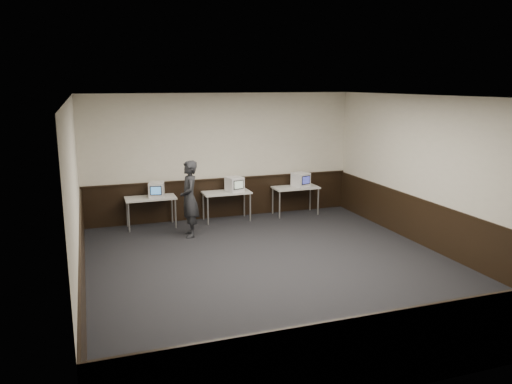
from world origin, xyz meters
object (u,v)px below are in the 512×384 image
at_px(desk_center, 227,194).
at_px(emac_center, 235,184).
at_px(desk_right, 296,189).
at_px(emac_left, 156,190).
at_px(desk_left, 151,200).
at_px(emac_right, 301,180).
at_px(person, 189,199).

bearing_deg(desk_center, emac_center, -10.79).
xyz_separation_m(desk_right, emac_left, (-3.65, -0.04, 0.25)).
relative_size(desk_left, desk_right, 1.00).
distance_m(desk_left, emac_right, 3.94).
distance_m(emac_left, emac_center, 1.96).
bearing_deg(emac_left, desk_left, 177.19).
bearing_deg(emac_center, desk_left, 164.35).
relative_size(desk_center, emac_right, 2.42).
bearing_deg(emac_left, emac_center, 12.32).
distance_m(desk_right, emac_right, 0.29).
xyz_separation_m(desk_left, emac_center, (2.10, -0.04, 0.26)).
distance_m(desk_left, emac_center, 2.12).
distance_m(desk_left, person, 1.27).
xyz_separation_m(desk_left, emac_right, (3.93, -0.03, 0.26)).
bearing_deg(desk_left, desk_center, 0.00).
bearing_deg(desk_right, emac_left, -179.38).
relative_size(desk_right, emac_left, 2.67).
bearing_deg(person, desk_center, 135.64).
height_order(desk_left, emac_center, emac_center).
xyz_separation_m(desk_right, emac_right, (0.13, -0.03, 0.26)).
bearing_deg(emac_right, emac_left, 160.86).
bearing_deg(desk_center, emac_left, -178.71).
bearing_deg(desk_left, emac_center, -1.05).
distance_m(desk_center, desk_right, 1.90).
bearing_deg(emac_left, emac_right, 12.43).
bearing_deg(emac_right, person, 177.77).
xyz_separation_m(emac_center, person, (-1.35, -0.97, -0.06)).
distance_m(desk_right, emac_center, 1.72).
bearing_deg(person, emac_center, 130.05).
xyz_separation_m(desk_center, person, (-1.15, -1.01, 0.19)).
bearing_deg(emac_center, desk_center, 154.61).
height_order(desk_center, emac_right, emac_right).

